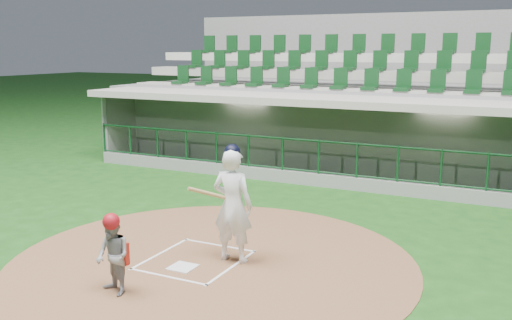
{
  "coord_description": "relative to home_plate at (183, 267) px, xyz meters",
  "views": [
    {
      "loc": [
        5.26,
        -8.42,
        3.73
      ],
      "look_at": [
        -0.23,
        2.6,
        1.3
      ],
      "focal_mm": 40.0,
      "sensor_mm": 36.0,
      "label": 1
    }
  ],
  "objects": [
    {
      "name": "dirt_circle",
      "position": [
        0.3,
        0.5,
        -0.02
      ],
      "size": [
        7.2,
        7.2,
        0.01
      ],
      "primitive_type": "cylinder",
      "color": "brown",
      "rests_on": "ground"
    },
    {
      "name": "home_plate",
      "position": [
        0.0,
        0.0,
        0.0
      ],
      "size": [
        0.43,
        0.43,
        0.02
      ],
      "primitive_type": "cube",
      "color": "white",
      "rests_on": "dirt_circle"
    },
    {
      "name": "dugout_structure",
      "position": [
        0.04,
        8.53,
        0.94
      ],
      "size": [
        16.4,
        3.7,
        3.0
      ],
      "color": "gray",
      "rests_on": "ground"
    },
    {
      "name": "batter_box_chalk",
      "position": [
        0.0,
        0.4,
        -0.0
      ],
      "size": [
        1.55,
        1.8,
        0.01
      ],
      "color": "white",
      "rests_on": "ground"
    },
    {
      "name": "catcher",
      "position": [
        -0.35,
        -1.34,
        0.62
      ],
      "size": [
        0.71,
        0.64,
        1.28
      ],
      "color": "gray",
      "rests_on": "dirt_circle"
    },
    {
      "name": "ground",
      "position": [
        0.0,
        0.7,
        -0.02
      ],
      "size": [
        120.0,
        120.0,
        0.0
      ],
      "primitive_type": "plane",
      "color": "#144212",
      "rests_on": "ground"
    },
    {
      "name": "batter",
      "position": [
        0.61,
        0.69,
        1.03
      ],
      "size": [
        0.92,
        0.9,
        2.1
      ],
      "color": "white",
      "rests_on": "dirt_circle"
    },
    {
      "name": "seating_deck",
      "position": [
        0.0,
        11.61,
        1.4
      ],
      "size": [
        17.0,
        6.72,
        5.15
      ],
      "color": "slate",
      "rests_on": "ground"
    }
  ]
}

